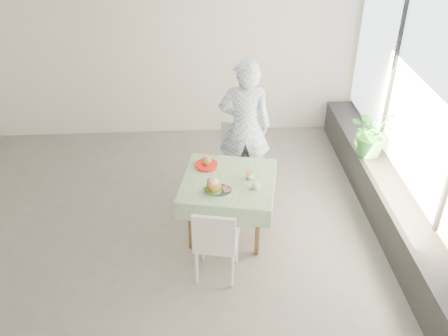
{
  "coord_description": "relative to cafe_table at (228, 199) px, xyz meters",
  "views": [
    {
      "loc": [
        0.49,
        -4.82,
        3.94
      ],
      "look_at": [
        0.78,
        -0.05,
        0.87
      ],
      "focal_mm": 40.0,
      "sensor_mm": 36.0,
      "label": 1
    }
  ],
  "objects": [
    {
      "name": "wall_front",
      "position": [
        -0.83,
        -2.4,
        0.94
      ],
      "size": [
        6.0,
        0.02,
        2.8
      ],
      "primitive_type": "cube",
      "color": "silver",
      "rests_on": "ground"
    },
    {
      "name": "cafe_table",
      "position": [
        0.0,
        0.0,
        0.0
      ],
      "size": [
        1.23,
        1.23,
        0.74
      ],
      "color": "brown",
      "rests_on": "ground"
    },
    {
      "name": "wall_back",
      "position": [
        -0.83,
        2.6,
        0.94
      ],
      "size": [
        6.0,
        0.02,
        2.8
      ],
      "primitive_type": "cube",
      "color": "silver",
      "rests_on": "ground"
    },
    {
      "name": "window_pane",
      "position": [
        2.14,
        0.1,
        1.19
      ],
      "size": [
        0.01,
        4.8,
        2.18
      ],
      "primitive_type": "cube",
      "color": "#D1E0F9",
      "rests_on": "ground"
    },
    {
      "name": "chair_far",
      "position": [
        0.12,
        0.87,
        -0.17
      ],
      "size": [
        0.56,
        0.56,
        0.93
      ],
      "color": "white",
      "rests_on": "ground"
    },
    {
      "name": "floor",
      "position": [
        -0.83,
        0.1,
        -0.46
      ],
      "size": [
        6.0,
        6.0,
        0.0
      ],
      "primitive_type": "plane",
      "color": "#62605D",
      "rests_on": "ground"
    },
    {
      "name": "potted_plant",
      "position": [
        1.94,
        0.86,
        0.37
      ],
      "size": [
        0.77,
        0.74,
        0.67
      ],
      "primitive_type": "imported",
      "rotation": [
        0.0,
        0.0,
        0.48
      ],
      "color": "#307A28",
      "rests_on": "window_ledge"
    },
    {
      "name": "second_dish",
      "position": [
        -0.24,
        0.29,
        0.32
      ],
      "size": [
        0.27,
        0.27,
        0.13
      ],
      "color": "red",
      "rests_on": "cafe_table"
    },
    {
      "name": "main_dish",
      "position": [
        -0.16,
        -0.23,
        0.34
      ],
      "size": [
        0.34,
        0.34,
        0.17
      ],
      "color": "white",
      "rests_on": "cafe_table"
    },
    {
      "name": "juice_cup_lemonade",
      "position": [
        0.29,
        -0.2,
        0.34
      ],
      "size": [
        0.09,
        0.09,
        0.24
      ],
      "color": "white",
      "rests_on": "cafe_table"
    },
    {
      "name": "diner",
      "position": [
        0.27,
        0.92,
        0.47
      ],
      "size": [
        0.7,
        0.48,
        1.85
      ],
      "primitive_type": "imported",
      "rotation": [
        0.0,
        0.0,
        3.09
      ],
      "color": "#81A1CF",
      "rests_on": "ground"
    },
    {
      "name": "wall_right",
      "position": [
        2.17,
        0.1,
        0.94
      ],
      "size": [
        0.02,
        5.0,
        2.8
      ],
      "primitive_type": "cube",
      "color": "silver",
      "rests_on": "ground"
    },
    {
      "name": "window_ledge",
      "position": [
        1.97,
        0.1,
        -0.21
      ],
      "size": [
        0.4,
        4.8,
        0.5
      ],
      "primitive_type": "cube",
      "color": "black",
      "rests_on": "ground"
    },
    {
      "name": "juice_cup_orange",
      "position": [
        0.24,
        0.0,
        0.34
      ],
      "size": [
        0.09,
        0.09,
        0.26
      ],
      "color": "white",
      "rests_on": "cafe_table"
    },
    {
      "name": "chair_near",
      "position": [
        -0.18,
        -0.74,
        -0.17
      ],
      "size": [
        0.52,
        0.52,
        0.93
      ],
      "color": "white",
      "rests_on": "ground"
    }
  ]
}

